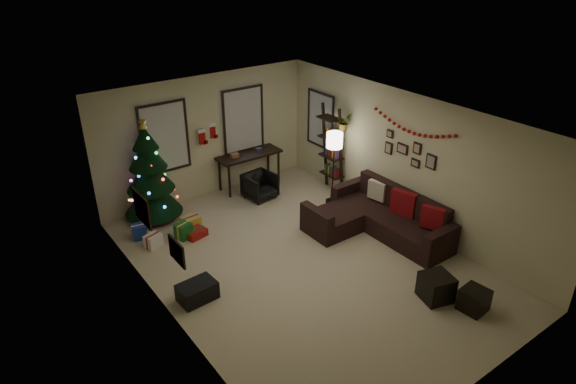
# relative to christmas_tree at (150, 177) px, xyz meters

# --- Properties ---
(floor) EXTENTS (7.00, 7.00, 0.00)m
(floor) POSITION_rel_christmas_tree_xyz_m (1.47, -3.17, -0.90)
(floor) COLOR #BBAD8D
(floor) RESTS_ON ground
(ceiling) EXTENTS (7.00, 7.00, 0.00)m
(ceiling) POSITION_rel_christmas_tree_xyz_m (1.47, -3.17, 1.80)
(ceiling) COLOR white
(ceiling) RESTS_ON floor
(wall_back) EXTENTS (5.00, 0.00, 5.00)m
(wall_back) POSITION_rel_christmas_tree_xyz_m (1.47, 0.33, 0.45)
(wall_back) COLOR beige
(wall_back) RESTS_ON floor
(wall_front) EXTENTS (5.00, 0.00, 5.00)m
(wall_front) POSITION_rel_christmas_tree_xyz_m (1.47, -6.67, 0.45)
(wall_front) COLOR beige
(wall_front) RESTS_ON floor
(wall_left) EXTENTS (0.00, 7.00, 7.00)m
(wall_left) POSITION_rel_christmas_tree_xyz_m (-1.03, -3.17, 0.45)
(wall_left) COLOR beige
(wall_left) RESTS_ON floor
(wall_right) EXTENTS (0.00, 7.00, 7.00)m
(wall_right) POSITION_rel_christmas_tree_xyz_m (3.97, -3.17, 0.45)
(wall_right) COLOR beige
(wall_right) RESTS_ON floor
(window_back_left) EXTENTS (1.05, 0.06, 1.50)m
(window_back_left) POSITION_rel_christmas_tree_xyz_m (0.52, 0.30, 0.65)
(window_back_left) COLOR #728CB2
(window_back_left) RESTS_ON wall_back
(window_back_right) EXTENTS (1.05, 0.06, 1.50)m
(window_back_right) POSITION_rel_christmas_tree_xyz_m (2.42, 0.30, 0.65)
(window_back_right) COLOR #728CB2
(window_back_right) RESTS_ON wall_back
(window_right_wall) EXTENTS (0.06, 0.90, 1.30)m
(window_right_wall) POSITION_rel_christmas_tree_xyz_m (3.94, -0.62, 0.60)
(window_right_wall) COLOR #728CB2
(window_right_wall) RESTS_ON wall_right
(christmas_tree) EXTENTS (1.17, 1.17, 2.18)m
(christmas_tree) POSITION_rel_christmas_tree_xyz_m (0.00, 0.00, 0.00)
(christmas_tree) COLOR black
(christmas_tree) RESTS_ON floor
(presents) EXTENTS (1.30, 0.88, 0.30)m
(presents) POSITION_rel_christmas_tree_xyz_m (-0.01, -0.96, -0.78)
(presents) COLOR gold
(presents) RESTS_ON floor
(sofa) EXTENTS (1.80, 2.62, 0.85)m
(sofa) POSITION_rel_christmas_tree_xyz_m (3.33, -3.17, -0.63)
(sofa) COLOR black
(sofa) RESTS_ON floor
(pillow_red_a) EXTENTS (0.26, 0.44, 0.43)m
(pillow_red_a) POSITION_rel_christmas_tree_xyz_m (3.68, -4.17, -0.26)
(pillow_red_a) COLOR maroon
(pillow_red_a) RESTS_ON sofa
(pillow_red_b) EXTENTS (0.25, 0.52, 0.50)m
(pillow_red_b) POSITION_rel_christmas_tree_xyz_m (3.68, -3.46, -0.26)
(pillow_red_b) COLOR maroon
(pillow_red_b) RESTS_ON sofa
(pillow_cream) EXTENTS (0.18, 0.40, 0.39)m
(pillow_cream) POSITION_rel_christmas_tree_xyz_m (3.68, -2.76, -0.27)
(pillow_cream) COLOR beige
(pillow_cream) RESTS_ON sofa
(ottoman_near) EXTENTS (0.57, 0.57, 0.44)m
(ottoman_near) POSITION_rel_christmas_tree_xyz_m (2.58, -5.22, -0.68)
(ottoman_near) COLOR black
(ottoman_near) RESTS_ON floor
(ottoman_far) EXTENTS (0.42, 0.42, 0.37)m
(ottoman_far) POSITION_rel_christmas_tree_xyz_m (2.83, -5.75, -0.72)
(ottoman_far) COLOR black
(ottoman_far) RESTS_ON floor
(desk) EXTENTS (1.52, 0.54, 0.82)m
(desk) POSITION_rel_christmas_tree_xyz_m (2.39, 0.05, -0.18)
(desk) COLOR black
(desk) RESTS_ON floor
(desk_chair) EXTENTS (0.64, 0.60, 0.59)m
(desk_chair) POSITION_rel_christmas_tree_xyz_m (2.25, -0.60, -0.61)
(desk_chair) COLOR black
(desk_chair) RESTS_ON floor
(bookshelf) EXTENTS (0.30, 0.59, 2.03)m
(bookshelf) POSITION_rel_christmas_tree_xyz_m (3.77, -1.23, 0.08)
(bookshelf) COLOR black
(bookshelf) RESTS_ON floor
(potted_plant) EXTENTS (0.50, 0.46, 0.46)m
(potted_plant) POSITION_rel_christmas_tree_xyz_m (3.77, -1.56, 0.89)
(potted_plant) COLOR #4C4C4C
(potted_plant) RESTS_ON bookshelf
(floor_lamp) EXTENTS (0.34, 0.34, 1.61)m
(floor_lamp) POSITION_rel_christmas_tree_xyz_m (3.42, -1.69, 0.44)
(floor_lamp) COLOR black
(floor_lamp) RESTS_ON floor
(art_map) EXTENTS (0.04, 0.60, 0.50)m
(art_map) POSITION_rel_christmas_tree_xyz_m (-1.01, -2.32, 0.63)
(art_map) COLOR black
(art_map) RESTS_ON wall_left
(art_abstract) EXTENTS (0.04, 0.45, 0.35)m
(art_abstract) POSITION_rel_christmas_tree_xyz_m (-1.01, -3.52, 0.50)
(art_abstract) COLOR black
(art_abstract) RESTS_ON wall_left
(gallery) EXTENTS (0.03, 1.25, 0.54)m
(gallery) POSITION_rel_christmas_tree_xyz_m (3.95, -3.24, 0.67)
(gallery) COLOR black
(gallery) RESTS_ON wall_right
(garland) EXTENTS (0.08, 1.90, 0.30)m
(garland) POSITION_rel_christmas_tree_xyz_m (3.92, -3.27, 1.19)
(garland) COLOR #A5140C
(garland) RESTS_ON wall_right
(stocking_left) EXTENTS (0.20, 0.05, 0.36)m
(stocking_left) POSITION_rel_christmas_tree_xyz_m (1.33, 0.20, 0.53)
(stocking_left) COLOR #990F0C
(stocking_left) RESTS_ON wall_back
(stocking_right) EXTENTS (0.20, 0.05, 0.36)m
(stocking_right) POSITION_rel_christmas_tree_xyz_m (1.66, 0.34, 0.55)
(stocking_right) COLOR #990F0C
(stocking_right) RESTS_ON wall_back
(storage_bin) EXTENTS (0.62, 0.43, 0.30)m
(storage_bin) POSITION_rel_christmas_tree_xyz_m (-0.53, -2.97, -0.75)
(storage_bin) COLOR black
(storage_bin) RESTS_ON floor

